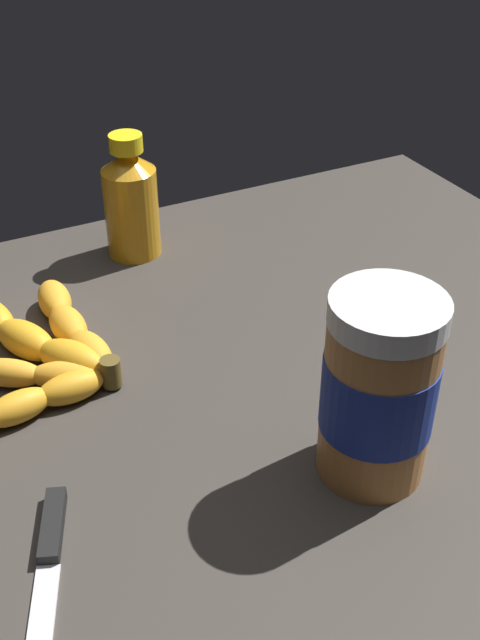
# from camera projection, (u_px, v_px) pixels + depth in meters

# --- Properties ---
(ground_plane) EXTENTS (0.86, 0.73, 0.03)m
(ground_plane) POSITION_uv_depth(u_px,v_px,m) (277.00, 363.00, 0.82)
(ground_plane) COLOR #38332D
(banana_bunch) EXTENTS (0.19, 0.23, 0.04)m
(banana_bunch) POSITION_uv_depth(u_px,v_px,m) (36.00, 353.00, 0.78)
(banana_bunch) COLOR gold
(banana_bunch) RESTS_ON ground_plane
(peanut_butter_jar) EXTENTS (0.09, 0.09, 0.17)m
(peanut_butter_jar) POSITION_uv_depth(u_px,v_px,m) (379.00, 390.00, 0.62)
(peanut_butter_jar) COLOR #B27238
(peanut_butter_jar) RESTS_ON ground_plane
(honey_bottle) EXTENTS (0.07, 0.07, 0.15)m
(honey_bottle) POSITION_uv_depth(u_px,v_px,m) (131.00, 201.00, 0.94)
(honey_bottle) COLOR orange
(honey_bottle) RESTS_ON ground_plane
(butter_knife) EXTENTS (0.08, 0.18, 0.01)m
(butter_knife) POSITION_uv_depth(u_px,v_px,m) (48.00, 568.00, 0.58)
(butter_knife) COLOR silver
(butter_knife) RESTS_ON ground_plane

